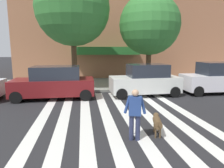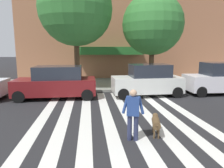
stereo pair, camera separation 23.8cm
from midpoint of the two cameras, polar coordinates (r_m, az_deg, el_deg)
The scene contains 11 objects.
ground_plane at distance 6.80m, azimuth -6.26°, elevation -15.14°, with size 160.00×160.00×0.00m, color #232326.
sidewalk_far at distance 16.66m, azimuth -7.56°, elevation -0.05°, with size 80.00×6.00×0.15m, color gray.
crosswalk_stripes at distance 6.92m, azimuth 3.50°, elevation -14.60°, with size 6.75×13.91×0.01m.
parked_car_behind_first at distance 12.39m, azimuth -16.42°, elevation 0.30°, with size 4.66×2.03×1.90m.
parked_car_third_in_line at distance 12.82m, azimuth 8.76°, elevation 0.96°, with size 4.28×1.98×1.96m.
parked_car_fourth_in_line at distance 15.10m, azimuth 27.61°, elevation 1.46°, with size 4.81×1.97×2.04m.
street_tree_nearest at distance 14.88m, azimuth -11.45°, elevation 20.03°, with size 5.04×5.04×7.97m.
street_tree_middle at distance 15.86m, azimuth 10.04°, elevation 16.08°, with size 4.49×4.49×6.78m.
pedestrian_dog_walker at distance 6.42m, azimuth 5.38°, elevation -7.78°, with size 0.70×0.33×1.64m.
dog_on_leash at distance 7.09m, azimuth 11.60°, elevation -10.35°, with size 0.44×1.08×0.65m.
pedestrian_bystander at distance 18.27m, azimuth 26.99°, elevation 3.01°, with size 0.33×0.70×1.64m.
Camera 1 is at (-0.29, 1.09, 2.84)m, focal length 32.60 mm.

